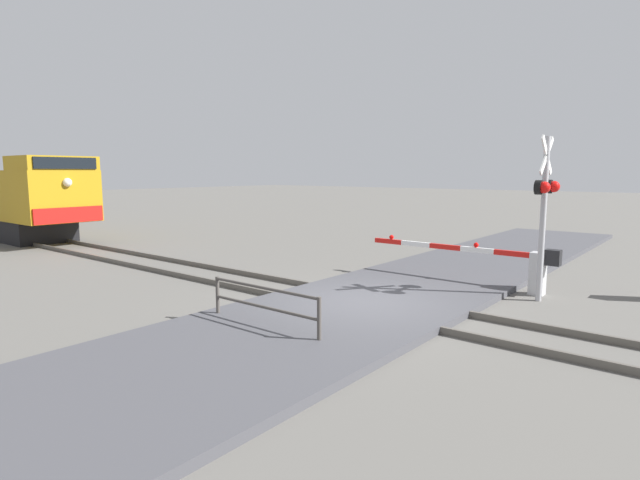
{
  "coord_description": "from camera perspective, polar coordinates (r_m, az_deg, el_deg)",
  "views": [
    {
      "loc": [
        -9.69,
        -6.45,
        3.17
      ],
      "look_at": [
        0.96,
        2.14,
        1.32
      ],
      "focal_mm": 28.37,
      "sensor_mm": 36.0,
      "label": 1
    }
  ],
  "objects": [
    {
      "name": "ground_plane",
      "position": [
        12.07,
        5.12,
        -7.55
      ],
      "size": [
        160.0,
        160.0,
        0.0
      ],
      "primitive_type": "plane",
      "color": "#605E59"
    },
    {
      "name": "rail_track_left",
      "position": [
        11.48,
        3.11,
        -7.94
      ],
      "size": [
        0.08,
        80.0,
        0.15
      ],
      "primitive_type": "cube",
      "color": "#59544C",
      "rests_on": "ground_plane"
    },
    {
      "name": "rail_track_right",
      "position": [
        12.63,
        6.95,
        -6.53
      ],
      "size": [
        0.08,
        80.0,
        0.15
      ],
      "primitive_type": "cube",
      "color": "#59544C",
      "rests_on": "ground_plane"
    },
    {
      "name": "road_surface",
      "position": [
        12.05,
        5.12,
        -7.19
      ],
      "size": [
        36.0,
        4.54,
        0.16
      ],
      "primitive_type": "cube",
      "color": "#47474C",
      "rests_on": "ground_plane"
    },
    {
      "name": "crossing_signal",
      "position": [
        13.34,
        24.04,
        4.18
      ],
      "size": [
        1.18,
        0.33,
        4.03
      ],
      "color": "#ADADB2",
      "rests_on": "ground_plane"
    },
    {
      "name": "crossing_gate",
      "position": [
        14.4,
        20.78,
        -2.43
      ],
      "size": [
        0.36,
        5.49,
        1.22
      ],
      "color": "silver",
      "rests_on": "ground_plane"
    },
    {
      "name": "guard_railing",
      "position": [
        10.07,
        -6.35,
        -6.97
      ],
      "size": [
        0.08,
        2.88,
        0.95
      ],
      "color": "#4C4742",
      "rests_on": "ground_plane"
    }
  ]
}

